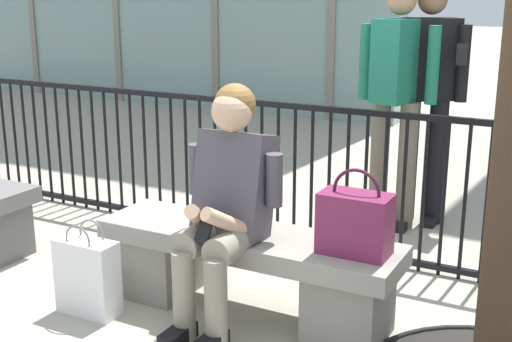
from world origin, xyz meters
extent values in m
plane|color=#A8A091|center=(0.00, 0.00, 0.00)|extent=(60.00, 60.00, 0.00)
cube|color=gray|center=(0.00, 0.00, 0.40)|extent=(1.60, 0.44, 0.10)
cube|color=gray|center=(-0.56, 0.00, 0.17)|extent=(0.36, 0.37, 0.35)
cube|color=gray|center=(0.56, 0.00, 0.17)|extent=(0.36, 0.37, 0.35)
cylinder|color=gray|center=(-0.14, -0.18, 0.47)|extent=(0.15, 0.40, 0.15)
cylinder|color=gray|center=(-0.14, -0.38, 0.23)|extent=(0.11, 0.11, 0.45)
cube|color=black|center=(-0.14, -0.44, 0.04)|extent=(0.09, 0.22, 0.08)
cylinder|color=gray|center=(0.04, -0.18, 0.47)|extent=(0.15, 0.40, 0.15)
cylinder|color=gray|center=(0.04, -0.38, 0.23)|extent=(0.11, 0.11, 0.45)
cube|color=#4C4751|center=(-0.05, -0.04, 0.71)|extent=(0.36, 0.30, 0.55)
cylinder|color=#4C4751|center=(-0.27, -0.04, 0.76)|extent=(0.08, 0.08, 0.26)
cylinder|color=#DBAD89|center=(-0.13, -0.26, 0.59)|extent=(0.16, 0.28, 0.20)
cylinder|color=#4C4751|center=(0.17, -0.04, 0.76)|extent=(0.08, 0.08, 0.26)
cylinder|color=#DBAD89|center=(0.03, -0.26, 0.59)|extent=(0.16, 0.28, 0.20)
cube|color=black|center=(-0.05, -0.32, 0.57)|extent=(0.07, 0.10, 0.13)
sphere|color=#DBAD89|center=(-0.05, -0.06, 1.08)|extent=(0.20, 0.20, 0.20)
sphere|color=olive|center=(-0.05, -0.03, 1.11)|extent=(0.20, 0.20, 0.20)
cube|color=#7A234C|center=(0.58, -0.01, 0.60)|extent=(0.33, 0.18, 0.29)
torus|color=#49152D|center=(0.58, -0.01, 0.75)|extent=(0.23, 0.02, 0.23)
cube|color=white|center=(-0.73, -0.39, 0.20)|extent=(0.34, 0.15, 0.40)
torus|color=slate|center=(-0.73, -0.44, 0.42)|extent=(0.16, 0.01, 0.16)
torus|color=slate|center=(-0.73, -0.34, 0.42)|extent=(0.16, 0.01, 0.16)
cylinder|color=#6B6051|center=(0.15, 1.69, 0.45)|extent=(0.13, 0.13, 0.90)
cube|color=black|center=(0.15, 1.65, 0.03)|extent=(0.09, 0.22, 0.06)
cylinder|color=#6B6051|center=(0.35, 1.69, 0.45)|extent=(0.13, 0.13, 0.90)
cube|color=black|center=(0.35, 1.65, 0.03)|extent=(0.09, 0.22, 0.06)
cube|color=#1E7259|center=(0.25, 1.69, 1.18)|extent=(0.31, 0.42, 0.56)
cylinder|color=#1E7259|center=(0.02, 1.69, 1.16)|extent=(0.08, 0.08, 0.52)
cylinder|color=#1E7259|center=(0.49, 1.69, 1.16)|extent=(0.08, 0.08, 0.52)
sphere|color=tan|center=(0.25, 1.69, 1.58)|extent=(0.20, 0.20, 0.20)
cylinder|color=black|center=(0.31, 1.89, 0.45)|extent=(0.13, 0.13, 0.90)
cube|color=black|center=(0.31, 1.85, 0.03)|extent=(0.09, 0.22, 0.06)
cylinder|color=black|center=(0.51, 1.89, 0.45)|extent=(0.13, 0.13, 0.90)
cube|color=black|center=(0.51, 1.85, 0.03)|extent=(0.09, 0.22, 0.06)
cube|color=black|center=(0.41, 1.89, 1.18)|extent=(0.44, 0.40, 0.56)
cylinder|color=black|center=(0.17, 1.89, 1.16)|extent=(0.08, 0.08, 0.52)
cylinder|color=black|center=(0.64, 1.89, 1.16)|extent=(0.08, 0.08, 0.52)
sphere|color=#8E664C|center=(0.41, 1.89, 1.58)|extent=(0.20, 0.20, 0.20)
cube|color=black|center=(0.65, 1.79, 1.23)|extent=(0.07, 0.01, 0.14)
cylinder|color=black|center=(-2.80, 0.96, 0.48)|extent=(0.02, 0.02, 0.96)
cylinder|color=black|center=(-2.68, 0.96, 0.48)|extent=(0.02, 0.02, 0.96)
cylinder|color=black|center=(-2.56, 0.96, 0.48)|extent=(0.02, 0.02, 0.96)
cylinder|color=black|center=(-2.44, 0.96, 0.48)|extent=(0.02, 0.02, 0.96)
cylinder|color=black|center=(-2.32, 0.96, 0.48)|extent=(0.02, 0.02, 0.96)
cylinder|color=black|center=(-2.20, 0.96, 0.48)|extent=(0.02, 0.02, 0.96)
cylinder|color=black|center=(-2.08, 0.96, 0.48)|extent=(0.02, 0.02, 0.96)
cylinder|color=black|center=(-1.96, 0.96, 0.48)|extent=(0.02, 0.02, 0.96)
cylinder|color=black|center=(-1.84, 0.96, 0.48)|extent=(0.02, 0.02, 0.96)
cylinder|color=black|center=(-1.72, 0.96, 0.48)|extent=(0.02, 0.02, 0.96)
cylinder|color=black|center=(-1.61, 0.96, 0.48)|extent=(0.02, 0.02, 0.96)
cylinder|color=black|center=(-1.49, 0.96, 0.48)|extent=(0.02, 0.02, 0.96)
cylinder|color=black|center=(-1.37, 0.96, 0.48)|extent=(0.02, 0.02, 0.96)
cylinder|color=black|center=(-1.25, 0.96, 0.48)|extent=(0.02, 0.02, 0.96)
cylinder|color=black|center=(-1.13, 0.96, 0.48)|extent=(0.02, 0.02, 0.96)
cylinder|color=black|center=(-1.01, 0.96, 0.48)|extent=(0.02, 0.02, 0.96)
cylinder|color=black|center=(-0.89, 0.96, 0.48)|extent=(0.02, 0.02, 0.96)
cylinder|color=black|center=(-0.77, 0.96, 0.48)|extent=(0.02, 0.02, 0.96)
cylinder|color=black|center=(-0.65, 0.96, 0.48)|extent=(0.02, 0.02, 0.96)
cylinder|color=black|center=(-0.54, 0.96, 0.48)|extent=(0.02, 0.02, 0.96)
cylinder|color=black|center=(-0.42, 0.96, 0.48)|extent=(0.02, 0.02, 0.96)
cylinder|color=black|center=(-0.30, 0.96, 0.48)|extent=(0.02, 0.02, 0.96)
cylinder|color=black|center=(-0.18, 0.96, 0.48)|extent=(0.02, 0.02, 0.96)
cylinder|color=black|center=(-0.06, 0.96, 0.48)|extent=(0.02, 0.02, 0.96)
cylinder|color=black|center=(0.06, 0.96, 0.48)|extent=(0.02, 0.02, 0.96)
cylinder|color=black|center=(0.18, 0.96, 0.48)|extent=(0.02, 0.02, 0.96)
cylinder|color=black|center=(0.30, 0.96, 0.48)|extent=(0.02, 0.02, 0.96)
cylinder|color=black|center=(0.42, 0.96, 0.48)|extent=(0.02, 0.02, 0.96)
cylinder|color=black|center=(0.54, 0.96, 0.48)|extent=(0.02, 0.02, 0.96)
cylinder|color=black|center=(0.65, 0.96, 0.48)|extent=(0.02, 0.02, 0.96)
cylinder|color=black|center=(0.77, 0.96, 0.48)|extent=(0.02, 0.02, 0.96)
cylinder|color=black|center=(0.89, 0.96, 0.48)|extent=(0.02, 0.02, 0.96)
cylinder|color=black|center=(1.01, 0.96, 0.48)|extent=(0.02, 0.02, 0.96)
cylinder|color=black|center=(1.13, 0.96, 0.48)|extent=(0.02, 0.02, 0.96)
cube|color=black|center=(0.00, 0.96, 0.05)|extent=(7.73, 0.04, 0.04)
cube|color=black|center=(0.00, 0.96, 0.94)|extent=(7.73, 0.04, 0.04)
camera|label=1|loc=(1.56, -2.83, 1.65)|focal=47.19mm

